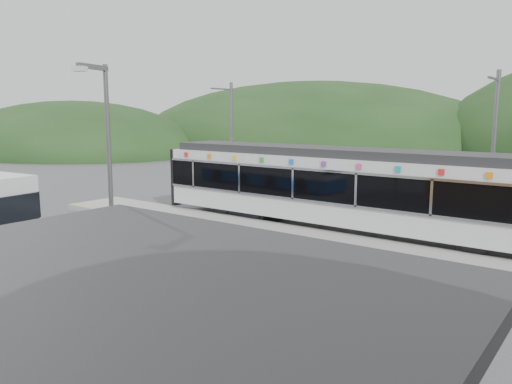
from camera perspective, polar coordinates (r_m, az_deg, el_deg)
The scene contains 9 objects.
ground at distance 18.64m, azimuth -3.12°, elevation -7.42°, with size 120.00×120.00×0.00m, color #4C4C4F.
hills at distance 20.37m, azimuth 20.60°, elevation -6.57°, with size 146.00×149.00×26.00m.
platform at distance 21.14m, azimuth 2.67°, elevation -5.02°, with size 26.00×3.20×0.30m, color #9E9E99.
yellow_line at distance 20.07m, azimuth 0.57°, elevation -5.31°, with size 26.00×0.10×0.01m, color yellow.
train at distance 21.91m, azimuth 11.90°, elevation 0.40°, with size 20.44×3.01×3.74m.
catenary_mast_west at distance 28.98m, azimuth -2.86°, elevation 5.78°, with size 0.18×1.80×7.00m.
catenary_mast_east at distance 22.73m, azimuth 25.44°, elevation 4.05°, with size 0.18×1.80×7.00m.
station_shelter at distance 8.13m, azimuth -12.30°, elevation -18.32°, with size 9.20×6.20×3.00m.
lamp_post at distance 13.64m, azimuth -16.82°, elevation 2.74°, with size 0.42×1.17×6.50m.
Camera 1 is at (11.56, -13.64, 5.25)m, focal length 35.00 mm.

